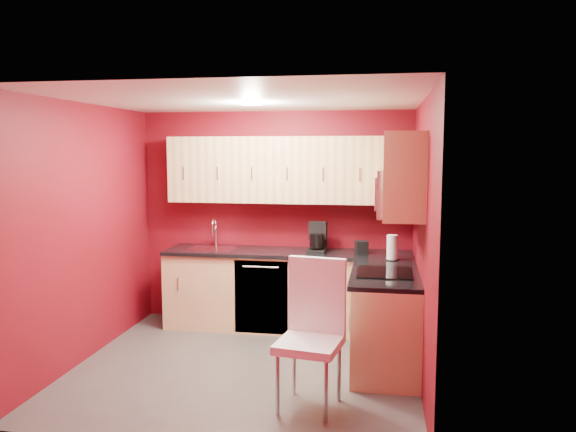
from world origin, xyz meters
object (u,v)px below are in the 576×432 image
(microwave, at_px, (399,193))
(paper_towel, at_px, (392,248))
(dining_chair, at_px, (309,336))
(coffee_maker, at_px, (317,237))
(napkin_holder, at_px, (362,247))
(sink, at_px, (212,246))

(microwave, height_order, paper_towel, microwave)
(microwave, relative_size, dining_chair, 0.64)
(coffee_maker, bearing_deg, dining_chair, -82.80)
(coffee_maker, distance_m, napkin_holder, 0.51)
(dining_chair, bearing_deg, paper_towel, 77.04)
(microwave, distance_m, paper_towel, 0.90)
(napkin_holder, relative_size, paper_towel, 0.53)
(microwave, xyz_separation_m, dining_chair, (-0.69, -0.95, -1.07))
(paper_towel, bearing_deg, dining_chair, -112.40)
(napkin_holder, height_order, paper_towel, paper_towel)
(dining_chair, bearing_deg, sink, 135.14)
(sink, distance_m, coffee_maker, 1.24)
(microwave, xyz_separation_m, paper_towel, (-0.04, 0.65, -0.62))
(microwave, relative_size, paper_towel, 2.89)
(sink, xyz_separation_m, dining_chair, (1.40, -1.95, -0.35))
(microwave, bearing_deg, coffee_maker, 131.11)
(napkin_holder, bearing_deg, coffee_maker, 178.60)
(sink, bearing_deg, microwave, -25.60)
(napkin_holder, bearing_deg, sink, 179.07)
(sink, height_order, napkin_holder, sink)
(microwave, relative_size, sink, 1.46)
(paper_towel, height_order, dining_chair, dining_chair)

